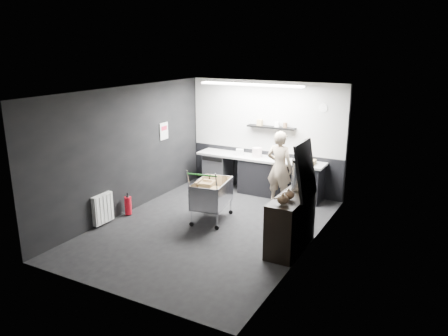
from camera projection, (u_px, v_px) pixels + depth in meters
The scene contains 22 objects.
floor at pixel (209, 227), 8.70m from camera, with size 5.50×5.50×0.00m, color black.
ceiling at pixel (208, 91), 7.97m from camera, with size 5.50×5.50×0.00m, color white.
wall_back at pixel (265, 137), 10.66m from camera, with size 5.50×5.50×0.00m, color black.
wall_front at pixel (108, 208), 6.01m from camera, with size 5.50×5.50×0.00m, color black.
wall_left at pixel (127, 151), 9.25m from camera, with size 5.50×5.50×0.00m, color black.
wall_right at pixel (310, 177), 7.42m from camera, with size 5.50×5.50×0.00m, color black.
kitchen_wall_panel at pixel (266, 116), 10.51m from camera, with size 3.95×0.02×1.70m, color #B6B5B1.
dado_panel at pixel (264, 170), 10.88m from camera, with size 3.95×0.02×1.00m, color black.
floating_shelf at pixel (271, 127), 10.39m from camera, with size 1.20×0.22×0.04m, color black.
wall_clock at pixel (323, 108), 9.78m from camera, with size 0.20×0.20×0.03m, color white.
poster at pixel (164, 131), 10.29m from camera, with size 0.02×0.30×0.40m, color silver.
poster_red_band at pixel (164, 128), 10.27m from camera, with size 0.01×0.22×0.10m, color red.
radiator at pixel (103, 209), 8.73m from camera, with size 0.10×0.50×0.60m, color white.
ceiling_strip at pixel (251, 85), 9.54m from camera, with size 2.40×0.20×0.04m, color white.
prep_counter at pixel (264, 176), 10.56m from camera, with size 3.20×0.61×0.90m.
person at pixel (280, 168), 9.82m from camera, with size 0.62×0.40×1.69m, color beige.
shopping_cart at pixel (212, 195), 8.93m from camera, with size 0.78×1.12×1.14m.
sideboard at pixel (292, 216), 7.66m from camera, with size 0.56×1.31×1.96m.
fire_extinguisher at pixel (128, 205), 9.27m from camera, with size 0.14×0.14×0.48m.
cardboard_box at pixel (304, 162), 9.93m from camera, with size 0.47×0.36×0.09m, color tan.
pink_tub at pixel (257, 152), 10.50m from camera, with size 0.23×0.23×0.23m, color #F6D5D5.
white_container at pixel (240, 152), 10.67m from camera, with size 0.18×0.14×0.16m, color white.
Camera 1 is at (4.09, -6.94, 3.51)m, focal length 35.00 mm.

